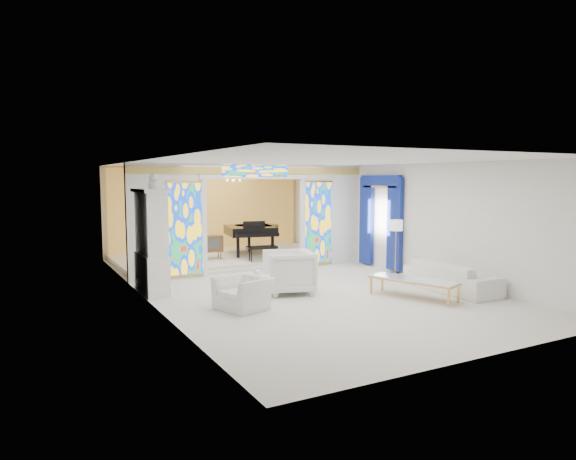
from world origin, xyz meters
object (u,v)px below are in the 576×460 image
armchair_right (289,272)px  tv_console (212,244)px  armchair_left (243,293)px  sofa (451,277)px  coffee_table (413,280)px  grand_piano (254,230)px  china_cabinet (151,242)px

armchair_right → tv_console: size_ratio=1.53×
armchair_left → sofa: bearing=62.8°
armchair_left → tv_console: bearing=148.5°
coffee_table → tv_console: bearing=110.5°
coffee_table → grand_piano: (-0.77, 6.72, 0.53)m
china_cabinet → sofa: china_cabinet is taller
sofa → tv_console: (-3.63, 6.16, 0.30)m
sofa → grand_piano: bearing=18.3°
china_cabinet → sofa: size_ratio=1.17×
china_cabinet → tv_console: bearing=50.1°
coffee_table → tv_console: 6.72m
china_cabinet → armchair_left: (1.25, -2.34, -0.85)m
sofa → grand_piano: grand_piano is taller
tv_console → sofa: bearing=-54.5°
armchair_left → armchair_right: 1.70m
tv_console → coffee_table: bearing=-64.5°
armchair_left → tv_console: 5.53m
coffee_table → grand_piano: size_ratio=0.71×
sofa → tv_console: bearing=31.5°
china_cabinet → tv_console: 3.99m
coffee_table → tv_console: (-2.35, 6.29, 0.24)m
armchair_right → china_cabinet: bearing=-103.1°
grand_piano → armchair_right: bearing=-94.7°
armchair_right → armchair_left: bearing=-45.1°
grand_piano → tv_console: bearing=-154.2°
sofa → tv_console: tv_console is taller
coffee_table → grand_piano: grand_piano is taller
armchair_left → grand_piano: size_ratio=0.35×
armchair_left → armchair_right: bearing=100.7°
sofa → grand_piano: 6.92m
china_cabinet → armchair_left: size_ratio=2.73×
china_cabinet → armchair_left: 2.78m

